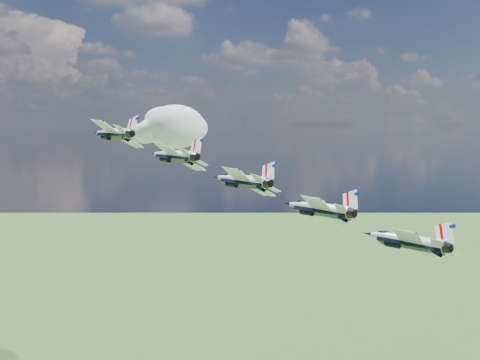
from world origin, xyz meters
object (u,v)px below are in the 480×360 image
object	(u,v)px
jet_1	(172,155)
jet_2	(240,180)
jet_4	(404,240)
jet_0	(112,133)
jet_3	(317,208)

from	to	relation	value
jet_1	jet_2	world-z (taller)	jet_1
jet_2	jet_4	world-z (taller)	jet_2
jet_1	jet_0	bearing A→B (deg)	111.78
jet_0	jet_1	bearing A→B (deg)	-68.22
jet_0	jet_1	xyz separation A→B (m)	(9.03, -8.94, -3.61)
jet_1	jet_4	world-z (taller)	jet_1
jet_0	jet_2	distance (m)	26.42
jet_0	jet_4	size ratio (longest dim) A/B	1.00
jet_2	jet_4	distance (m)	26.42
jet_0	jet_4	xyz separation A→B (m)	(36.11, -35.76, -14.45)
jet_0	jet_2	world-z (taller)	jet_0
jet_4	jet_2	bearing A→B (deg)	111.78
jet_4	jet_1	bearing A→B (deg)	111.78
jet_3	jet_1	bearing A→B (deg)	111.78
jet_3	jet_2	bearing A→B (deg)	111.78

